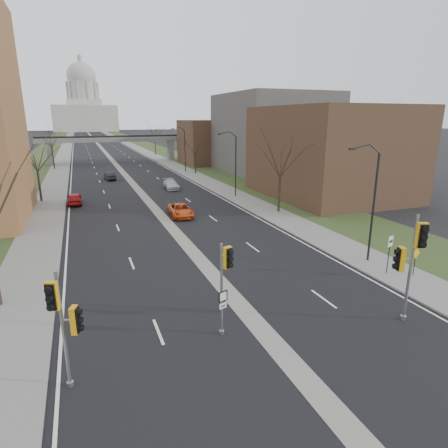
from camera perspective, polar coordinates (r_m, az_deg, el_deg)
ground at (r=19.84m, az=6.14°, el=-16.17°), size 700.00×700.00×0.00m
road_surface at (r=165.40m, az=-18.61°, el=11.43°), size 20.00×600.00×0.01m
median_strip at (r=165.40m, az=-18.61°, el=11.42°), size 1.20×600.00×0.02m
sidewalk_right at (r=166.40m, az=-14.41°, el=11.79°), size 4.00×600.00×0.12m
sidewalk_left at (r=165.25m, az=-22.83°, el=11.04°), size 4.00×600.00×0.12m
grass_verge_right at (r=167.22m, az=-12.33°, el=11.93°), size 8.00×600.00×0.10m
grass_verge_left at (r=165.51m, az=-24.94°, el=10.81°), size 8.00×600.00×0.10m
commercial_block_near at (r=53.63m, az=15.85°, el=10.47°), size 16.00×20.00×12.00m
commercial_block_mid at (r=75.96m, az=7.42°, el=13.48°), size 18.00×22.00×15.00m
commercial_block_far at (r=90.15m, az=-1.64°, el=12.37°), size 14.00×14.00×10.00m
pedestrian_bridge at (r=95.37m, az=-16.58°, el=11.83°), size 34.00×3.00×6.45m
capitol at (r=335.06m, az=-20.51°, el=16.30°), size 48.00×42.00×55.75m
streetlight_near at (r=28.37m, az=21.15°, el=7.64°), size 2.61×0.20×8.70m
streetlight_mid at (r=50.66m, az=0.95°, el=11.86°), size 2.61×0.20×8.70m
streetlight_far at (r=75.36m, az=-6.65°, el=13.07°), size 2.61×0.20×8.70m
tree_left_b at (r=53.29m, az=-26.84°, el=9.60°), size 6.75×6.75×8.81m
tree_left_c at (r=87.09m, az=-24.95°, el=12.16°), size 7.65×7.65×9.99m
tree_right_a at (r=42.56m, az=8.64°, el=10.49°), size 7.20×7.20×9.40m
tree_right_b at (r=73.08m, az=-4.45°, el=12.15°), size 6.30×6.30×8.22m
tree_right_c at (r=111.90m, az=-10.55°, el=13.84°), size 7.65×7.65×9.99m
signal_pole_left at (r=15.75m, az=-23.22°, el=-12.70°), size 1.14×0.84×5.05m
signal_pole_median at (r=17.92m, az=0.17°, el=-7.65°), size 0.66×0.80×4.80m
signal_pole_right at (r=21.26m, az=26.55°, el=-4.16°), size 0.98×1.32×5.85m
speed_limit_sign at (r=27.96m, az=23.91°, el=-3.33°), size 0.56×0.21×2.67m
warning_sign at (r=28.48m, az=27.14°, el=-4.57°), size 0.77×0.16×1.99m
car_left_near at (r=50.66m, az=-21.84°, el=3.61°), size 1.74×4.30×1.46m
car_left_far at (r=69.14m, az=-17.01°, el=7.03°), size 1.89×4.32×1.38m
car_right_near at (r=41.57m, az=-6.64°, el=2.12°), size 2.56×5.10×1.38m
car_right_mid at (r=58.00m, az=-8.09°, el=5.98°), size 2.09×4.85×1.39m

